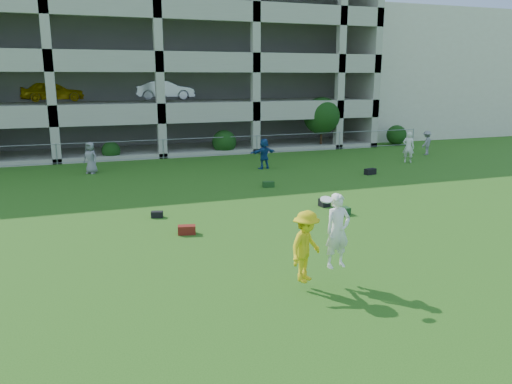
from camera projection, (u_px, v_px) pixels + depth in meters
name	position (u px, v px, depth m)	size (l,w,h in m)	color
ground	(288.00, 271.00, 12.75)	(100.00, 100.00, 0.00)	#235114
stucco_building	(400.00, 75.00, 44.86)	(16.00, 14.00, 10.00)	beige
bystander_c	(91.00, 158.00, 25.41)	(0.79, 0.51, 1.62)	gray
bystander_d	(264.00, 154.00, 26.73)	(1.52, 0.48, 1.63)	navy
bystander_e	(408.00, 147.00, 28.62)	(0.65, 0.43, 1.78)	silver
bystander_f	(427.00, 143.00, 31.52)	(0.99, 0.57, 1.53)	gray
bag_red_a	(187.00, 230.00, 15.69)	(0.55, 0.30, 0.28)	#5D1E0F
bag_black_b	(157.00, 214.00, 17.55)	(0.40, 0.25, 0.22)	black
bag_green_c	(342.00, 211.00, 17.92)	(0.50, 0.35, 0.26)	#12321A
crate_d	(324.00, 203.00, 19.03)	(0.35, 0.35, 0.30)	black
bag_black_e	(370.00, 172.00, 25.28)	(0.60, 0.30, 0.30)	black
bag_green_g	(268.00, 184.00, 22.39)	(0.50, 0.30, 0.25)	#163814
frisbee_contest	(316.00, 242.00, 11.50)	(1.80, 1.13, 2.03)	yellow
parking_garage	(140.00, 60.00, 36.79)	(30.00, 14.00, 12.00)	#9E998C
fence	(163.00, 149.00, 30.03)	(36.06, 0.06, 1.20)	gray
shrub_row	(232.00, 130.00, 31.98)	(34.38, 2.52, 3.50)	#163D11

